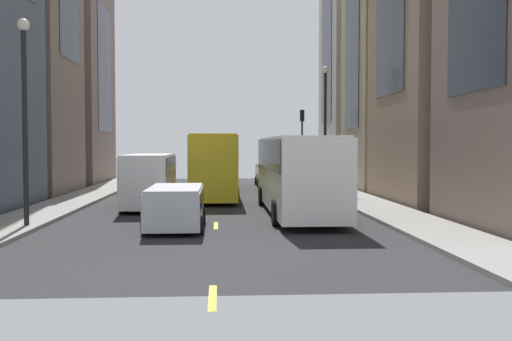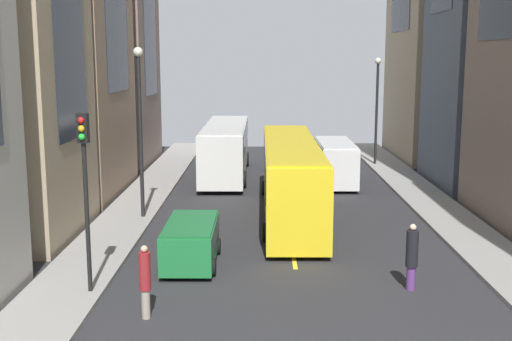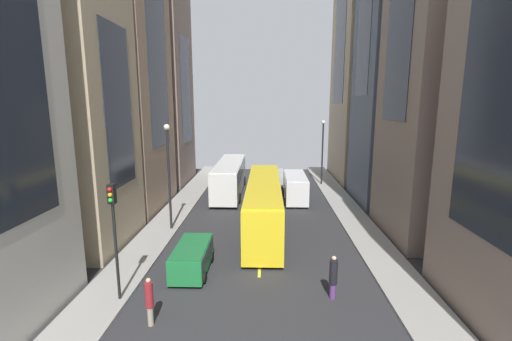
{
  "view_description": "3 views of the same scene",
  "coord_description": "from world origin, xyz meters",
  "px_view_note": "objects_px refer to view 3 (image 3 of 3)",
  "views": [
    {
      "loc": [
        -0.15,
        32.64,
        3.02
      ],
      "look_at": [
        -1.76,
        6.41,
        1.89
      ],
      "focal_mm": 41.65,
      "sensor_mm": 36.0,
      "label": 1
    },
    {
      "loc": [
        -1.25,
        -33.41,
        7.44
      ],
      "look_at": [
        -1.52,
        1.01,
        1.4
      ],
      "focal_mm": 44.86,
      "sensor_mm": 36.0,
      "label": 2
    },
    {
      "loc": [
        0.38,
        -29.47,
        9.43
      ],
      "look_at": [
        -0.67,
        4.88,
        2.85
      ],
      "focal_mm": 24.82,
      "sensor_mm": 36.0,
      "label": 3
    }
  ],
  "objects_px": {
    "city_bus_white": "(230,175)",
    "car_silver_0": "(276,177)",
    "streetcar_yellow": "(264,200)",
    "pedestrian_waiting_curb": "(149,300)",
    "pedestrian_crossing_near": "(333,276)",
    "delivery_van_white": "(295,185)",
    "traffic_light_near_corner": "(114,220)",
    "car_green_1": "(192,256)"
  },
  "relations": [
    {
      "from": "city_bus_white",
      "to": "car_silver_0",
      "type": "relative_size",
      "value": 2.7
    },
    {
      "from": "city_bus_white",
      "to": "delivery_van_white",
      "type": "distance_m",
      "value": 7.21
    },
    {
      "from": "pedestrian_waiting_curb",
      "to": "city_bus_white",
      "type": "bearing_deg",
      "value": -144.19
    },
    {
      "from": "delivery_van_white",
      "to": "pedestrian_waiting_curb",
      "type": "distance_m",
      "value": 21.56
    },
    {
      "from": "delivery_van_white",
      "to": "pedestrian_crossing_near",
      "type": "bearing_deg",
      "value": -88.51
    },
    {
      "from": "streetcar_yellow",
      "to": "delivery_van_white",
      "type": "height_order",
      "value": "streetcar_yellow"
    },
    {
      "from": "car_silver_0",
      "to": "car_green_1",
      "type": "height_order",
      "value": "car_green_1"
    },
    {
      "from": "streetcar_yellow",
      "to": "pedestrian_waiting_curb",
      "type": "distance_m",
      "value": 13.46
    },
    {
      "from": "city_bus_white",
      "to": "delivery_van_white",
      "type": "relative_size",
      "value": 2.02
    },
    {
      "from": "traffic_light_near_corner",
      "to": "pedestrian_crossing_near",
      "type": "bearing_deg",
      "value": 3.38
    },
    {
      "from": "city_bus_white",
      "to": "car_silver_0",
      "type": "height_order",
      "value": "city_bus_white"
    },
    {
      "from": "car_silver_0",
      "to": "pedestrian_crossing_near",
      "type": "distance_m",
      "value": 24.82
    },
    {
      "from": "delivery_van_white",
      "to": "car_silver_0",
      "type": "distance_m",
      "value": 7.24
    },
    {
      "from": "pedestrian_waiting_curb",
      "to": "pedestrian_crossing_near",
      "type": "distance_m",
      "value": 8.56
    },
    {
      "from": "traffic_light_near_corner",
      "to": "delivery_van_white",
      "type": "bearing_deg",
      "value": 61.72
    },
    {
      "from": "pedestrian_crossing_near",
      "to": "pedestrian_waiting_curb",
      "type": "bearing_deg",
      "value": -74.07
    },
    {
      "from": "pedestrian_waiting_curb",
      "to": "traffic_light_near_corner",
      "type": "bearing_deg",
      "value": -91.9
    },
    {
      "from": "traffic_light_near_corner",
      "to": "car_silver_0",
      "type": "bearing_deg",
      "value": 72.23
    },
    {
      "from": "pedestrian_waiting_curb",
      "to": "pedestrian_crossing_near",
      "type": "xyz_separation_m",
      "value": [
        8.22,
        2.4,
        -0.01
      ]
    },
    {
      "from": "delivery_van_white",
      "to": "pedestrian_waiting_curb",
      "type": "bearing_deg",
      "value": -111.1
    },
    {
      "from": "car_silver_0",
      "to": "pedestrian_crossing_near",
      "type": "height_order",
      "value": "pedestrian_crossing_near"
    },
    {
      "from": "car_green_1",
      "to": "pedestrian_crossing_near",
      "type": "bearing_deg",
      "value": -18.88
    },
    {
      "from": "car_green_1",
      "to": "pedestrian_waiting_curb",
      "type": "height_order",
      "value": "pedestrian_waiting_curb"
    },
    {
      "from": "streetcar_yellow",
      "to": "car_silver_0",
      "type": "xyz_separation_m",
      "value": [
        1.27,
        14.55,
        -1.23
      ]
    },
    {
      "from": "car_silver_0",
      "to": "pedestrian_crossing_near",
      "type": "relative_size",
      "value": 2.05
    },
    {
      "from": "pedestrian_waiting_curb",
      "to": "traffic_light_near_corner",
      "type": "xyz_separation_m",
      "value": [
        -2.1,
        1.79,
        2.93
      ]
    },
    {
      "from": "pedestrian_crossing_near",
      "to": "streetcar_yellow",
      "type": "bearing_deg",
      "value": -161.46
    },
    {
      "from": "city_bus_white",
      "to": "pedestrian_waiting_curb",
      "type": "height_order",
      "value": "city_bus_white"
    },
    {
      "from": "city_bus_white",
      "to": "pedestrian_crossing_near",
      "type": "xyz_separation_m",
      "value": [
        7.15,
        -20.37,
        -0.85
      ]
    },
    {
      "from": "city_bus_white",
      "to": "streetcar_yellow",
      "type": "relative_size",
      "value": 0.82
    },
    {
      "from": "city_bus_white",
      "to": "car_green_1",
      "type": "bearing_deg",
      "value": -90.95
    },
    {
      "from": "car_green_1",
      "to": "car_silver_0",
      "type": "bearing_deg",
      "value": 76.7
    },
    {
      "from": "city_bus_white",
      "to": "car_silver_0",
      "type": "xyz_separation_m",
      "value": [
        4.95,
        4.35,
        -1.11
      ]
    },
    {
      "from": "city_bus_white",
      "to": "delivery_van_white",
      "type": "xyz_separation_m",
      "value": [
        6.69,
        -2.65,
        -0.49
      ]
    },
    {
      "from": "streetcar_yellow",
      "to": "traffic_light_near_corner",
      "type": "height_order",
      "value": "traffic_light_near_corner"
    },
    {
      "from": "delivery_van_white",
      "to": "car_green_1",
      "type": "bearing_deg",
      "value": -114.71
    },
    {
      "from": "city_bus_white",
      "to": "streetcar_yellow",
      "type": "bearing_deg",
      "value": -70.18
    },
    {
      "from": "streetcar_yellow",
      "to": "pedestrian_waiting_curb",
      "type": "relative_size",
      "value": 6.77
    },
    {
      "from": "delivery_van_white",
      "to": "pedestrian_waiting_curb",
      "type": "relative_size",
      "value": 2.75
    },
    {
      "from": "city_bus_white",
      "to": "car_silver_0",
      "type": "bearing_deg",
      "value": 41.35
    },
    {
      "from": "traffic_light_near_corner",
      "to": "car_green_1",
      "type": "bearing_deg",
      "value": 47.64
    },
    {
      "from": "pedestrian_waiting_curb",
      "to": "delivery_van_white",
      "type": "bearing_deg",
      "value": -162.58
    }
  ]
}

